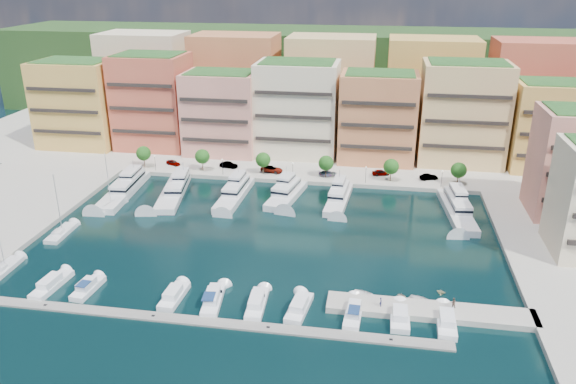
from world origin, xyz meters
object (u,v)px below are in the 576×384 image
object	(u,v)px
yacht_1	(174,190)
yacht_6	(457,208)
yacht_2	(235,192)
tender_0	(366,295)
car_3	(328,173)
cruiser_7	(354,313)
tree_5	(459,170)
lamppost_2	(293,168)
sailboat_0	(4,269)
tender_2	(421,300)
cruiser_8	(400,317)
tender_1	(402,295)
lamppost_4	(442,176)
sailboat_1	(61,234)
sailboat_2	(111,207)
person_1	(453,303)
tree_0	(143,153)
cruiser_0	(51,285)
lamppost_3	(366,172)
tender_3	(441,292)
cruiser_3	(174,296)
cruiser_6	(299,308)
car_2	(272,169)
cruiser_9	(446,322)
yacht_0	(125,188)
yacht_3	(287,193)
cruiser_4	(213,300)
person_0	(381,302)
yacht_4	(339,197)
car_0	(173,163)
lamppost_1	(223,164)
tree_3	(326,163)
lamppost_0	(155,160)
tree_1	(202,157)
cruiser_5	(257,304)
car_5	(429,177)
tree_4	(391,167)
car_4	(381,172)
car_1	(229,165)
tree_2	(263,160)

from	to	relation	value
yacht_1	yacht_6	xyz separation A→B (m)	(64.61, -0.02, 0.12)
yacht_2	yacht_6	distance (m)	50.12
tender_0	car_3	xyz separation A→B (m)	(-11.52, 53.56, 1.23)
yacht_6	cruiser_7	bearing A→B (deg)	-114.82
tree_5	lamppost_2	distance (m)	40.08
sailboat_0	tender_2	bearing A→B (deg)	1.45
cruiser_8	tender_1	distance (m)	6.61
lamppost_4	sailboat_1	distance (m)	85.78
cruiser_8	sailboat_2	distance (m)	71.02
tree_5	sailboat_0	world-z (taller)	sailboat_0
sailboat_1	person_1	size ratio (longest dim) A/B	7.57
tree_0	cruiser_0	size ratio (longest dim) A/B	0.61
lamppost_4	yacht_2	distance (m)	49.27
lamppost_3	tender_3	world-z (taller)	lamppost_3
tree_0	cruiser_3	world-z (taller)	tree_0
tender_0	person_1	world-z (taller)	person_1
cruiser_6	car_2	bearing A→B (deg)	104.94
yacht_2	car_2	distance (m)	16.41
cruiser_8	cruiser_9	bearing A→B (deg)	-0.10
yacht_0	tender_1	world-z (taller)	yacht_0
yacht_3	tender_2	world-z (taller)	yacht_3
tender_2	tender_0	xyz separation A→B (m)	(-8.89, 0.00, 0.04)
cruiser_3	cruiser_9	size ratio (longest dim) A/B	0.95
lamppost_2	tender_2	distance (m)	58.00
cruiser_4	person_0	size ratio (longest dim) A/B	6.02
yacht_4	car_0	xyz separation A→B (m)	(-45.45, 15.61, 0.59)
lamppost_1	cruiser_6	world-z (taller)	lamppost_1
yacht_6	cruiser_3	distance (m)	65.21
cruiser_3	cruiser_8	xyz separation A→B (m)	(35.96, 0.01, 0.00)
cruiser_6	tree_3	bearing A→B (deg)	91.82
lamppost_2	lamppost_0	bearing A→B (deg)	180.00
tree_1	car_3	xyz separation A→B (m)	(32.43, 1.06, -3.07)
cruiser_5	car_5	xyz separation A→B (m)	(30.32, 60.57, 1.18)
tree_3	yacht_4	world-z (taller)	tree_3
tree_1	car_5	world-z (taller)	tree_1
sailboat_1	tender_0	xyz separation A→B (m)	(61.22, -13.12, 0.13)
yacht_2	tender_0	world-z (taller)	yacht_2
tender_2	tender_0	size ratio (longest dim) A/B	0.92
tree_4	lamppost_4	distance (m)	12.25
car_4	cruiser_0	bearing A→B (deg)	123.54
tree_4	sailboat_2	distance (m)	66.63
yacht_2	car_1	size ratio (longest dim) A/B	4.33
cruiser_7	cruiser_6	bearing A→B (deg)	179.83
tender_2	tender_1	world-z (taller)	tender_2
tree_2	tender_0	distance (m)	59.63
lamppost_1	car_2	xyz separation A→B (m)	(11.94, 3.80, -2.04)
yacht_1	cruiser_5	bearing A→B (deg)	-55.70
tree_3	car_2	size ratio (longest dim) A/B	0.99
sailboat_1	tree_2	bearing A→B (deg)	49.81
yacht_0	car_4	size ratio (longest dim) A/B	5.64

